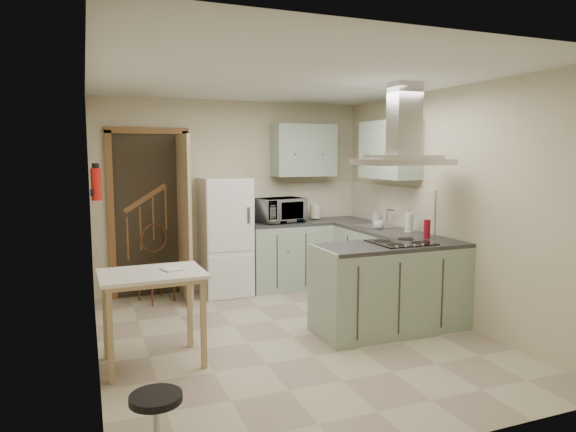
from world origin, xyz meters
name	(u,v)px	position (x,y,z in m)	size (l,w,h in m)	color
floor	(292,337)	(0.00, 0.00, 0.00)	(4.20, 4.20, 0.00)	#B5AB8C
ceiling	(292,79)	(0.00, 0.00, 2.50)	(4.20, 4.20, 0.00)	silver
back_wall	(233,195)	(0.00, 2.10, 1.25)	(3.60, 3.60, 0.00)	#C4B998
left_wall	(92,220)	(-1.80, 0.00, 1.25)	(4.20, 4.20, 0.00)	#C4B998
right_wall	(445,205)	(1.80, 0.00, 1.25)	(4.20, 4.20, 0.00)	#C4B998
doorway	(150,214)	(-1.10, 2.07, 1.05)	(1.10, 0.12, 2.10)	brown
fridge	(225,236)	(-0.20, 1.80, 0.75)	(0.60, 0.60, 1.50)	white
counter_back	(287,255)	(0.66, 1.80, 0.45)	(1.08, 0.60, 0.90)	#9EB2A0
counter_right	(367,259)	(1.50, 1.12, 0.45)	(0.60, 1.95, 0.90)	#9EB2A0
splashback	(300,201)	(0.96, 2.09, 1.15)	(1.68, 0.02, 0.50)	beige
wall_cabinet_back	(304,150)	(0.95, 1.93, 1.85)	(0.85, 0.35, 0.70)	#9EB2A0
wall_cabinet_right	(390,150)	(1.62, 0.85, 1.85)	(0.35, 0.90, 0.70)	#9EB2A0
peninsula	(392,287)	(1.02, -0.18, 0.45)	(1.55, 0.65, 0.90)	#9EB2A0
hob	(401,242)	(1.12, -0.18, 0.91)	(0.58, 0.50, 0.01)	black
extractor_hood	(403,162)	(1.12, -0.18, 1.72)	(0.90, 0.55, 0.10)	silver
sink	(375,226)	(1.50, 0.95, 0.91)	(0.45, 0.40, 0.01)	silver
fire_extinguisher	(96,184)	(-1.74, 0.90, 1.50)	(0.10, 0.10, 0.32)	#B2140F
drop_leaf_table	(153,318)	(-1.35, -0.17, 0.40)	(0.86, 0.65, 0.81)	tan
bentwood_chair	(156,267)	(-1.08, 1.77, 0.43)	(0.38, 0.38, 0.86)	#452C17
stool	(157,428)	(-1.51, -1.63, 0.21)	(0.31, 0.31, 0.41)	black
microwave	(281,210)	(0.56, 1.78, 1.06)	(0.58, 0.39, 0.32)	black
kettle	(316,211)	(1.11, 1.88, 1.01)	(0.15, 0.15, 0.23)	silver
cereal_box	(301,210)	(0.88, 1.88, 1.04)	(0.08, 0.19, 0.29)	orange
soap_bottle	(376,217)	(1.69, 1.25, 0.98)	(0.07, 0.08, 0.16)	silver
paper_towel	(409,222)	(1.61, 0.38, 1.02)	(0.09, 0.09, 0.24)	silver
cup	(379,225)	(1.44, 0.75, 0.95)	(0.13, 0.13, 0.10)	silver
red_bottle	(427,229)	(1.55, -0.04, 1.00)	(0.07, 0.07, 0.20)	#AA0E24
book	(163,266)	(-1.25, -0.17, 0.85)	(0.14, 0.19, 0.09)	maroon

